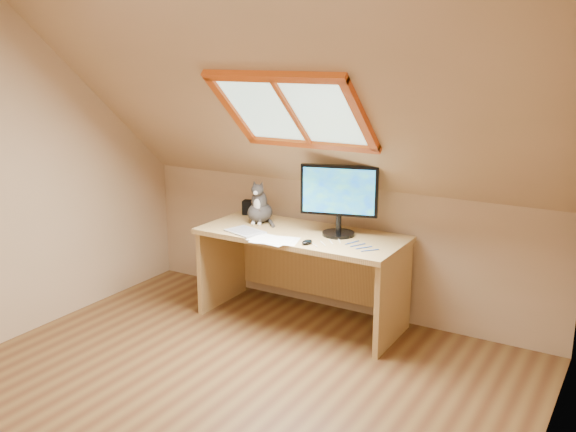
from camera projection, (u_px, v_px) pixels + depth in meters
The scene contains 10 objects.
ground at pixel (202, 409), 3.69m from camera, with size 3.50×3.50×0.00m, color brown.
room_shell at pixel (181, 167), 3.26m from camera, with size 3.52×3.52×2.41m.
desk at pixel (306, 258), 4.84m from camera, with size 1.53×0.67×0.70m.
monitor at pixel (339, 196), 4.58m from camera, with size 0.55×0.24×0.52m.
cat at pixel (260, 207), 4.97m from camera, with size 0.23×0.26×0.34m.
desk_speaker at pixel (248, 207), 5.24m from camera, with size 0.08×0.08×0.12m, color black.
graphics_tablet at pixel (245, 231), 4.74m from camera, with size 0.27×0.20×0.01m, color #B2B2B7.
mouse at pixel (307, 242), 4.44m from camera, with size 0.06×0.10×0.03m, color black.
papers at pixel (277, 240), 4.54m from camera, with size 0.35×0.30×0.01m.
cables at pixel (347, 245), 4.42m from camera, with size 0.51×0.26×0.01m.
Camera 1 is at (2.11, -2.58, 2.01)m, focal length 40.00 mm.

